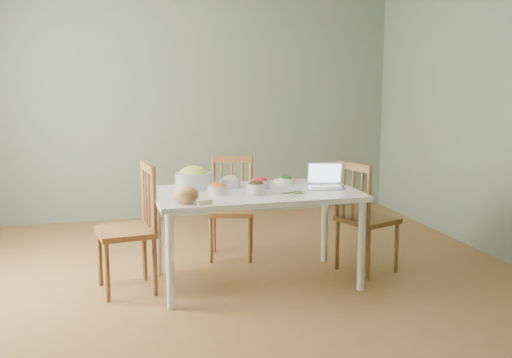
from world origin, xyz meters
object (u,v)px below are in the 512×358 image
object	(u,v)px
dining_table	(256,237)
chair_left	(125,229)
bowl_squash	(194,178)
laptop	(327,176)
bread_boule	(186,195)
chair_far	(231,209)
chair_right	(368,217)

from	to	relation	value
dining_table	chair_left	world-z (taller)	chair_left
bowl_squash	laptop	distance (m)	1.09
laptop	dining_table	bearing A→B (deg)	-169.44
bread_boule	laptop	world-z (taller)	laptop
bread_boule	bowl_squash	size ratio (longest dim) A/B	0.62
bread_boule	laptop	bearing A→B (deg)	12.76
chair_far	chair_left	bearing A→B (deg)	-130.67
chair_left	bowl_squash	bearing A→B (deg)	100.24
chair_left	laptop	xyz separation A→B (m)	(1.63, -0.11, 0.36)
bread_boule	dining_table	bearing A→B (deg)	27.04
chair_left	bowl_squash	distance (m)	0.69
chair_far	laptop	size ratio (longest dim) A/B	3.13
dining_table	bowl_squash	bearing A→B (deg)	151.91
chair_right	laptop	xyz separation A→B (m)	(-0.41, -0.07, 0.38)
chair_right	bread_boule	distance (m)	1.69
bowl_squash	bread_boule	bearing A→B (deg)	-105.26
dining_table	chair_right	size ratio (longest dim) A/B	1.68
dining_table	laptop	size ratio (longest dim) A/B	5.48
chair_far	chair_left	size ratio (longest dim) A/B	0.92
chair_far	bowl_squash	xyz separation A→B (m)	(-0.42, -0.47, 0.39)
chair_left	chair_right	xyz separation A→B (m)	(2.04, -0.04, -0.02)
chair_far	bread_boule	size ratio (longest dim) A/B	4.85
dining_table	chair_far	xyz separation A→B (m)	(-0.04, 0.72, 0.08)
chair_far	bowl_squash	bearing A→B (deg)	-115.38
laptop	chair_right	bearing A→B (deg)	24.40
chair_right	laptop	world-z (taller)	chair_right
chair_right	bowl_squash	world-z (taller)	chair_right
chair_left	chair_right	distance (m)	2.04
chair_right	laptop	size ratio (longest dim) A/B	3.26
laptop	bread_boule	bearing A→B (deg)	-152.64
chair_right	bread_boule	size ratio (longest dim) A/B	5.04
chair_far	bowl_squash	size ratio (longest dim) A/B	2.99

